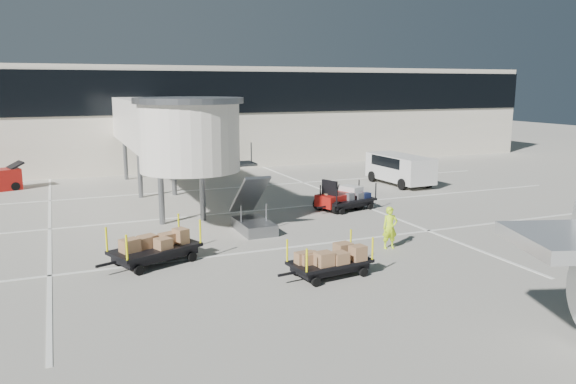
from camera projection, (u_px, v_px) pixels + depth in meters
name	position (u px, v px, depth m)	size (l,w,h in m)	color
ground	(331.00, 259.00, 21.54)	(140.00, 140.00, 0.00)	#B4B0A1
lane_markings	(240.00, 211.00, 29.74)	(40.00, 30.00, 0.02)	white
terminal	(169.00, 114.00, 47.78)	(64.00, 12.11, 15.20)	beige
jet_bridge	(164.00, 128.00, 30.35)	(5.70, 20.40, 6.03)	white
baggage_tug	(340.00, 198.00, 29.95)	(2.80, 2.28, 1.67)	maroon
suitcase_cart	(348.00, 201.00, 29.86)	(3.65, 2.10, 1.40)	black
box_cart_near	(328.00, 262.00, 19.44)	(3.54, 1.77, 1.36)	black
box_cart_far	(156.00, 248.00, 20.81)	(3.98, 2.69, 1.55)	black
ground_worker	(390.00, 228.00, 22.72)	(0.63, 0.41, 1.74)	#C8F91A
minivan	(399.00, 167.00, 37.49)	(2.45, 5.27, 1.97)	silver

